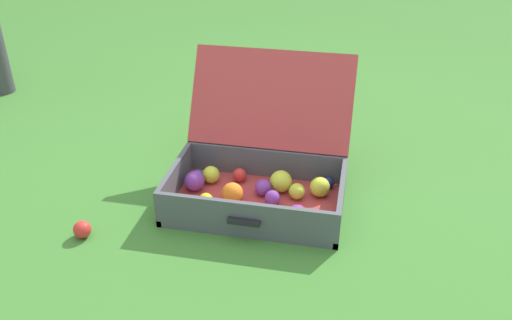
% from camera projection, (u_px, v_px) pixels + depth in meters
% --- Properties ---
extents(ground_plane, '(16.00, 16.00, 0.00)m').
position_uv_depth(ground_plane, '(258.00, 208.00, 1.98)').
color(ground_plane, '#3D7A2D').
extents(open_suitcase, '(0.63, 0.61, 0.47)m').
position_uv_depth(open_suitcase, '(260.00, 170.00, 2.01)').
color(open_suitcase, '#B23838').
rests_on(open_suitcase, ground).
extents(stray_ball_on_grass, '(0.06, 0.06, 0.06)m').
position_uv_depth(stray_ball_on_grass, '(82.00, 229.00, 1.82)').
color(stray_ball_on_grass, red).
rests_on(stray_ball_on_grass, ground).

